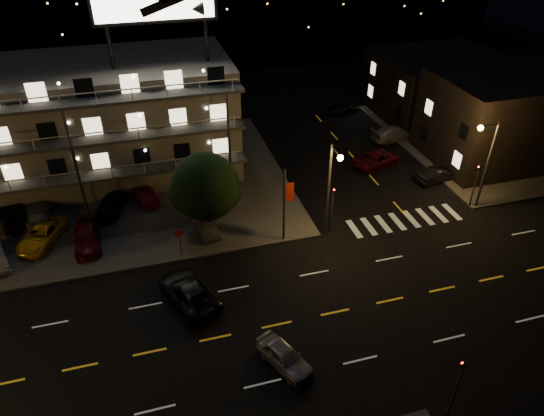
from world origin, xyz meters
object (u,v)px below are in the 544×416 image
object	(u,v)px
tree	(205,188)
road_car_west	(189,292)
lot_car_2	(42,235)
side_car_0	(437,175)
lot_car_7	(38,214)
road_car_east	(284,356)
lot_car_4	(206,225)

from	to	relation	value
tree	road_car_west	world-z (taller)	tree
lot_car_2	side_car_0	world-z (taller)	lot_car_2
side_car_0	road_car_west	bearing A→B (deg)	100.58
tree	side_car_0	size ratio (longest dim) A/B	1.68
tree	lot_car_7	size ratio (longest dim) A/B	1.42
lot_car_2	road_car_west	distance (m)	13.74
side_car_0	lot_car_2	bearing A→B (deg)	79.94
lot_car_7	side_car_0	distance (m)	35.57
lot_car_2	side_car_0	xyz separation A→B (m)	(34.84, 0.14, -0.15)
lot_car_7	road_car_east	size ratio (longest dim) A/B	1.23
road_car_east	side_car_0	bearing A→B (deg)	14.62
road_car_east	tree	bearing A→B (deg)	74.29
lot_car_2	lot_car_7	world-z (taller)	lot_car_7
tree	lot_car_2	size ratio (longest dim) A/B	1.42
tree	lot_car_4	world-z (taller)	tree
lot_car_7	lot_car_4	bearing A→B (deg)	149.14
side_car_0	road_car_east	bearing A→B (deg)	118.64
side_car_0	road_car_west	distance (m)	26.44
side_car_0	road_car_east	distance (m)	25.79
lot_car_7	road_car_west	bearing A→B (deg)	121.80
lot_car_2	lot_car_4	bearing A→B (deg)	14.07
lot_car_7	side_car_0	size ratio (longest dim) A/B	1.18
road_car_east	road_car_west	size ratio (longest dim) A/B	0.72
lot_car_2	lot_car_4	xyz separation A→B (m)	(12.52, -2.09, -0.03)
lot_car_2	side_car_0	bearing A→B (deg)	23.78
lot_car_4	road_car_east	xyz separation A→B (m)	(2.25, -13.98, -0.12)
tree	side_car_0	bearing A→B (deg)	5.86
lot_car_2	lot_car_7	xyz separation A→B (m)	(-0.60, 3.21, 0.03)
tree	road_car_east	xyz separation A→B (m)	(2.11, -13.93, -3.58)
side_car_0	tree	bearing A→B (deg)	85.57
lot_car_4	lot_car_2	bearing A→B (deg)	160.59
lot_car_4	lot_car_7	world-z (taller)	lot_car_7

